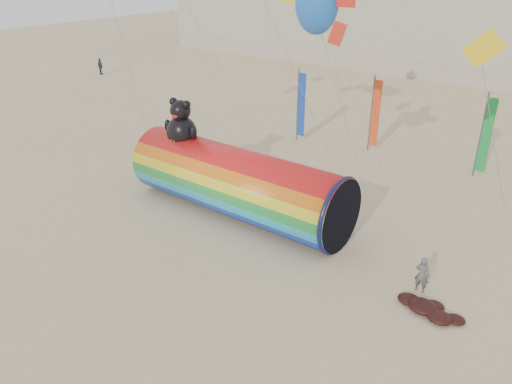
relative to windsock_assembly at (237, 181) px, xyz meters
The scene contains 5 objects.
ground 3.84m from the windsock_assembly, 58.43° to the right, with size 160.00×160.00×0.00m, color #CCB58C.
windsock_assembly is the anchor object (origin of this frame).
kite_handler 10.16m from the windsock_assembly, ahead, with size 0.58×0.38×1.59m, color #515558.
fabric_bundle 11.11m from the windsock_assembly, ahead, with size 2.62×1.35×0.41m.
festival_banners 12.45m from the windsock_assembly, 80.07° to the left, with size 12.81×1.37×5.20m.
Camera 1 is at (13.07, -14.90, 12.29)m, focal length 35.00 mm.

